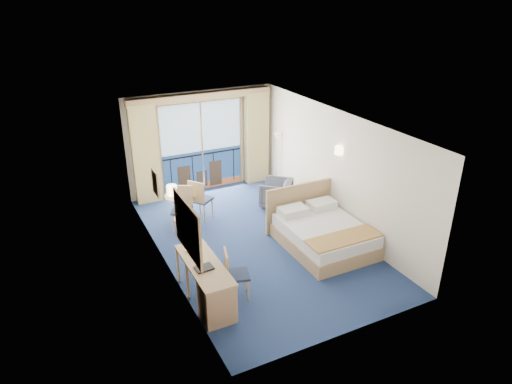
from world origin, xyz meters
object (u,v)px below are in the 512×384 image
(nightstand, at_px, (308,202))
(table_chair_a, at_px, (199,197))
(desk, at_px, (214,294))
(desk_chair, at_px, (233,272))
(table_chair_b, at_px, (183,205))
(bed, at_px, (322,233))
(floor_lamp, at_px, (277,146))
(round_table, at_px, (180,201))
(armchair, at_px, (276,193))

(nightstand, relative_size, table_chair_a, 0.58)
(desk, relative_size, desk_chair, 1.72)
(desk_chair, bearing_deg, nightstand, -37.36)
(table_chair_b, bearing_deg, desk_chair, -61.12)
(desk, bearing_deg, nightstand, 36.52)
(bed, bearing_deg, table_chair_b, 139.06)
(desk_chair, bearing_deg, desk, 138.85)
(floor_lamp, relative_size, round_table, 2.15)
(desk_chair, bearing_deg, table_chair_a, 6.25)
(nightstand, bearing_deg, floor_lamp, 86.15)
(desk_chair, height_order, round_table, desk_chair)
(desk_chair, relative_size, table_chair_a, 0.93)
(bed, bearing_deg, desk, -159.37)
(floor_lamp, relative_size, table_chair_a, 1.51)
(floor_lamp, height_order, round_table, floor_lamp)
(desk, xyz_separation_m, desk_chair, (0.48, 0.31, 0.11))
(nightstand, bearing_deg, table_chair_a, 161.09)
(bed, bearing_deg, armchair, 88.19)
(nightstand, relative_size, armchair, 0.78)
(bed, relative_size, armchair, 2.71)
(armchair, bearing_deg, table_chair_a, -53.13)
(round_table, bearing_deg, desk, -99.03)
(nightstand, distance_m, armchair, 0.86)
(nightstand, distance_m, table_chair_a, 2.63)
(bed, xyz_separation_m, desk, (-2.90, -1.09, 0.12))
(nightstand, height_order, desk, desk)
(desk, distance_m, round_table, 3.65)
(armchair, height_order, round_table, armchair)
(table_chair_a, distance_m, table_chair_b, 0.54)
(table_chair_b, bearing_deg, nightstand, 17.61)
(armchair, bearing_deg, floor_lamp, -168.27)
(desk_chair, xyz_separation_m, round_table, (0.10, 3.29, -0.05))
(desk, bearing_deg, floor_lamp, 50.64)
(table_chair_a, bearing_deg, floor_lamp, -106.96)
(nightstand, distance_m, desk_chair, 3.75)
(bed, distance_m, desk_chair, 2.56)
(bed, distance_m, desk, 3.11)
(bed, xyz_separation_m, nightstand, (0.56, 1.47, -0.01))
(desk, height_order, table_chair_a, table_chair_a)
(armchair, xyz_separation_m, table_chair_b, (-2.47, -0.09, 0.23))
(desk, distance_m, desk_chair, 0.58)
(desk_chair, distance_m, table_chair_b, 2.87)
(desk_chair, relative_size, table_chair_b, 0.93)
(round_table, relative_size, table_chair_a, 0.70)
(bed, distance_m, armchair, 2.18)
(round_table, distance_m, table_chair_b, 0.44)
(desk, xyz_separation_m, table_chair_a, (0.99, 3.41, 0.15))
(bed, distance_m, table_chair_a, 3.02)
(armchair, height_order, desk_chair, desk_chair)
(floor_lamp, distance_m, desk, 5.70)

